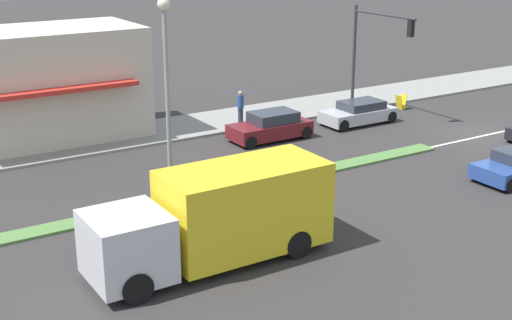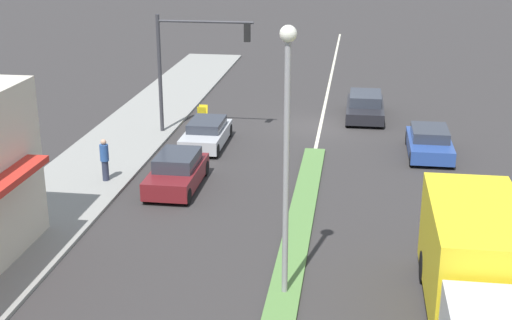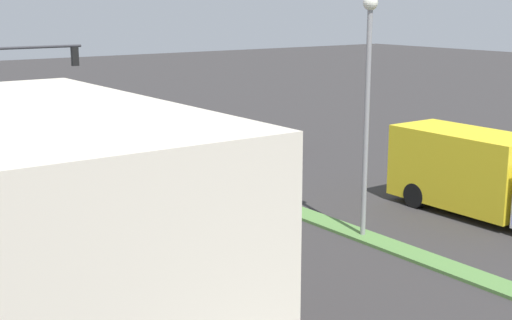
% 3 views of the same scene
% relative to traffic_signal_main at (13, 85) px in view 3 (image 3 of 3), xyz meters
% --- Properties ---
extents(ground_plane, '(160.00, 160.00, 0.00)m').
position_rel_traffic_signal_main_xyz_m(ground_plane, '(-6.12, 15.71, -3.90)').
color(ground_plane, '#333030').
extents(lane_marking_center, '(0.16, 60.00, 0.01)m').
position_rel_traffic_signal_main_xyz_m(lane_marking_center, '(-6.12, -2.29, -3.90)').
color(lane_marking_center, beige).
rests_on(lane_marking_center, ground).
extents(building_corner_store, '(5.60, 10.11, 5.16)m').
position_rel_traffic_signal_main_xyz_m(building_corner_store, '(4.58, 16.64, -1.20)').
color(building_corner_store, beige).
rests_on(building_corner_store, sidewalk_right).
extents(traffic_signal_main, '(4.59, 0.34, 5.60)m').
position_rel_traffic_signal_main_xyz_m(traffic_signal_main, '(0.00, 0.00, 0.00)').
color(traffic_signal_main, '#333338').
rests_on(traffic_signal_main, sidewalk_right).
extents(street_lamp, '(0.44, 0.44, 7.37)m').
position_rel_traffic_signal_main_xyz_m(street_lamp, '(-6.12, 14.74, 0.88)').
color(street_lamp, gray).
rests_on(street_lamp, median_strip).
extents(pedestrian, '(0.34, 0.34, 1.69)m').
position_rel_traffic_signal_main_xyz_m(pedestrian, '(1.79, 7.02, -2.89)').
color(pedestrian, '#282D42').
rests_on(pedestrian, sidewalk_right).
extents(warning_aframe_sign, '(0.45, 0.53, 0.84)m').
position_rel_traffic_signal_main_xyz_m(warning_aframe_sign, '(-0.09, -2.25, -3.47)').
color(warning_aframe_sign, yellow).
rests_on(warning_aframe_sign, ground).
extents(delivery_truck, '(2.44, 7.50, 2.87)m').
position_rel_traffic_signal_main_xyz_m(delivery_truck, '(-11.12, 15.53, -2.43)').
color(delivery_truck, silver).
rests_on(delivery_truck, ground).
extents(sedan_dark, '(1.91, 4.47, 1.27)m').
position_rel_traffic_signal_main_xyz_m(sedan_dark, '(-8.32, -4.29, -3.30)').
color(sedan_dark, black).
rests_on(sedan_dark, ground).
extents(coupe_blue, '(1.85, 3.91, 1.21)m').
position_rel_traffic_signal_main_xyz_m(coupe_blue, '(-11.12, 1.62, -3.32)').
color(coupe_blue, '#284793').
rests_on(coupe_blue, ground).
extents(sedan_maroon, '(1.76, 3.93, 1.35)m').
position_rel_traffic_signal_main_xyz_m(sedan_maroon, '(-1.12, 7.10, -3.26)').
color(sedan_maroon, maroon).
rests_on(sedan_maroon, ground).
extents(sedan_silver, '(1.75, 3.97, 1.18)m').
position_rel_traffic_signal_main_xyz_m(sedan_silver, '(-1.12, 1.66, -3.33)').
color(sedan_silver, '#B7BABF').
rests_on(sedan_silver, ground).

